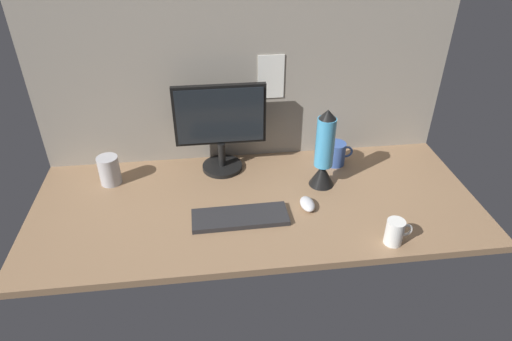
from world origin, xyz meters
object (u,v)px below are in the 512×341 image
at_px(keyboard, 240,217).
at_px(monitor, 220,125).
at_px(lava_lamp, 324,155).
at_px(mug_steel, 109,170).
at_px(mug_ceramic_blue, 336,153).
at_px(mug_ceramic_white, 395,232).
at_px(mouse, 307,204).

bearing_deg(keyboard, monitor, 95.94).
bearing_deg(monitor, lava_lamp, -23.80).
distance_m(monitor, lava_lamp, 0.46).
height_order(mug_steel, mug_ceramic_blue, mug_steel).
distance_m(monitor, keyboard, 0.43).
distance_m(keyboard, lava_lamp, 0.44).
bearing_deg(mug_ceramic_blue, monitor, 176.71).
height_order(monitor, keyboard, monitor).
bearing_deg(monitor, keyboard, -83.12).
height_order(keyboard, mug_ceramic_white, mug_ceramic_white).
xyz_separation_m(mug_steel, mug_ceramic_white, (1.07, -0.51, -0.01)).
distance_m(mug_ceramic_blue, mug_ceramic_white, 0.55).
distance_m(mug_steel, mug_ceramic_white, 1.18).
relative_size(mouse, mug_steel, 0.76).
bearing_deg(mug_ceramic_blue, mug_steel, -178.17).
xyz_separation_m(monitor, lava_lamp, (0.41, -0.18, -0.07)).
xyz_separation_m(monitor, mug_ceramic_blue, (0.52, -0.03, -0.16)).
bearing_deg(mouse, mug_ceramic_white, -45.85).
xyz_separation_m(mouse, mug_ceramic_white, (0.26, -0.24, 0.03)).
distance_m(mouse, mug_ceramic_blue, 0.37).
height_order(mouse, mug_ceramic_white, mug_ceramic_white).
height_order(monitor, mouse, monitor).
distance_m(mouse, lava_lamp, 0.22).
distance_m(mouse, mug_ceramic_white, 0.36).
height_order(mouse, mug_ceramic_blue, mug_ceramic_blue).
bearing_deg(mouse, mug_steel, 157.58).
distance_m(monitor, mug_ceramic_white, 0.84).
bearing_deg(mug_steel, mug_ceramic_blue, 1.83).
height_order(mug_steel, mug_ceramic_white, mug_steel).
relative_size(keyboard, mug_ceramic_blue, 2.92).
relative_size(mug_ceramic_blue, mug_ceramic_white, 1.26).
relative_size(monitor, mouse, 4.15).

